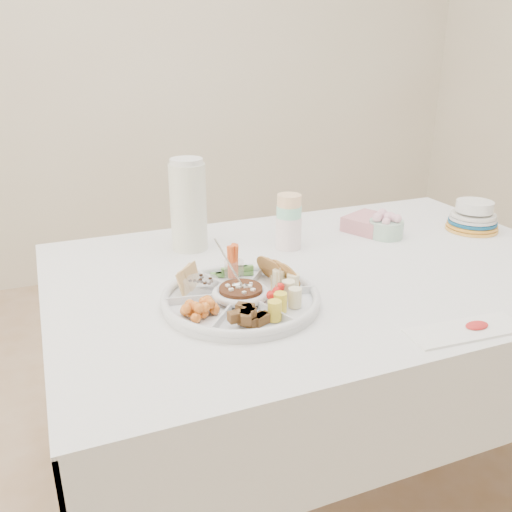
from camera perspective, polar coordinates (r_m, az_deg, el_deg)
name	(u,v)px	position (r m, az deg, el deg)	size (l,w,h in m)	color
floor	(315,476)	(1.97, 6.24, -22.07)	(4.00, 4.00, 0.00)	tan
wall_back	(158,44)	(3.32, -10.26, 21.12)	(4.00, 0.02, 2.70)	beige
dining_table	(320,381)	(1.73, 6.75, -12.91)	(1.52, 1.02, 0.76)	white
party_tray	(241,296)	(1.32, -1.60, -4.22)	(0.38, 0.38, 0.04)	silver
bean_dip	(241,293)	(1.31, -1.61, -3.92)	(0.10, 0.10, 0.04)	black
tortillas	(280,274)	(1.39, 2.52, -1.88)	(0.10, 0.10, 0.06)	olive
carrot_cucumber	(232,260)	(1.42, -2.51, -0.46)	(0.10, 0.10, 0.09)	#EB5A23
pita_raisins	(192,281)	(1.35, -6.79, -2.60)	(0.12, 0.12, 0.07)	#EABD73
cherries	(197,307)	(1.24, -6.25, -5.35)	(0.11, 0.11, 0.04)	orange
granola_chunks	(251,315)	(1.19, -0.54, -6.28)	(0.10, 0.10, 0.05)	#3D291B
banana_tomato	(293,289)	(1.26, 3.93, -3.53)	(0.10, 0.10, 0.08)	#F0D367
cup_stack	(289,214)	(1.66, 3.49, 4.44)	(0.08, 0.08, 0.22)	#B3CFAF
thermos	(188,204)	(1.65, -7.14, 5.47)	(0.11, 0.11, 0.29)	silver
flower_bowl	(386,225)	(1.82, 13.57, 3.22)	(0.11, 0.11, 0.08)	#99D0B5
napkin_stack	(368,223)	(1.88, 11.72, 3.40)	(0.15, 0.13, 0.05)	pink
plate_stack	(473,215)	(1.97, 21.92, 4.07)	(0.17, 0.17, 0.11)	gold
placemat	(466,330)	(1.29, 21.22, -7.30)	(0.27, 0.09, 0.01)	white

